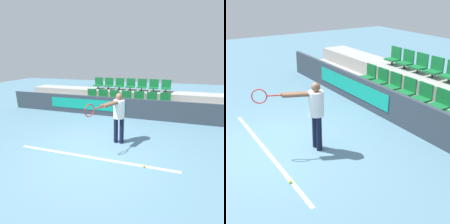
% 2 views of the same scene
% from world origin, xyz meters
% --- Properties ---
extents(ground_plane, '(30.00, 30.00, 0.00)m').
position_xyz_m(ground_plane, '(0.00, 0.00, 0.00)').
color(ground_plane, slate).
extents(court_baseline, '(4.40, 0.08, 0.01)m').
position_xyz_m(court_baseline, '(0.00, -0.25, 0.00)').
color(court_baseline, white).
rests_on(court_baseline, ground).
extents(barrier_wall, '(11.28, 0.14, 0.86)m').
position_xyz_m(barrier_wall, '(-0.04, 3.18, 0.43)').
color(barrier_wall, '#2D3842').
rests_on(barrier_wall, ground).
extents(bleacher_tier_front, '(10.88, 1.01, 0.46)m').
position_xyz_m(bleacher_tier_front, '(0.00, 3.77, 0.23)').
color(bleacher_tier_front, '#9E9E99').
rests_on(bleacher_tier_front, ground).
extents(bleacher_tier_middle, '(10.88, 1.01, 0.91)m').
position_xyz_m(bleacher_tier_middle, '(0.00, 4.78, 0.46)').
color(bleacher_tier_middle, '#9E9E99').
rests_on(bleacher_tier_middle, ground).
extents(stadium_chair_0, '(0.46, 0.36, 0.59)m').
position_xyz_m(stadium_chair_0, '(-1.76, 3.89, 0.72)').
color(stadium_chair_0, '#333333').
rests_on(stadium_chair_0, bleacher_tier_front).
extents(stadium_chair_1, '(0.46, 0.36, 0.59)m').
position_xyz_m(stadium_chair_1, '(-1.17, 3.89, 0.72)').
color(stadium_chair_1, '#333333').
rests_on(stadium_chair_1, bleacher_tier_front).
extents(stadium_chair_2, '(0.46, 0.36, 0.59)m').
position_xyz_m(stadium_chair_2, '(-0.59, 3.89, 0.72)').
color(stadium_chair_2, '#333333').
rests_on(stadium_chair_2, bleacher_tier_front).
extents(stadium_chair_3, '(0.46, 0.36, 0.59)m').
position_xyz_m(stadium_chair_3, '(0.00, 3.89, 0.72)').
color(stadium_chair_3, '#333333').
rests_on(stadium_chair_3, bleacher_tier_front).
extents(stadium_chair_4, '(0.46, 0.36, 0.59)m').
position_xyz_m(stadium_chair_4, '(0.59, 3.89, 0.72)').
color(stadium_chair_4, '#333333').
rests_on(stadium_chair_4, bleacher_tier_front).
extents(stadium_chair_5, '(0.46, 0.36, 0.59)m').
position_xyz_m(stadium_chair_5, '(1.17, 3.89, 0.72)').
color(stadium_chair_5, '#333333').
rests_on(stadium_chair_5, bleacher_tier_front).
extents(stadium_chair_6, '(0.46, 0.36, 0.59)m').
position_xyz_m(stadium_chair_6, '(1.76, 3.89, 0.72)').
color(stadium_chair_6, '#333333').
rests_on(stadium_chair_6, bleacher_tier_front).
extents(stadium_chair_7, '(0.46, 0.36, 0.59)m').
position_xyz_m(stadium_chair_7, '(-1.76, 4.90, 1.18)').
color(stadium_chair_7, '#333333').
rests_on(stadium_chair_7, bleacher_tier_middle).
extents(stadium_chair_8, '(0.46, 0.36, 0.59)m').
position_xyz_m(stadium_chair_8, '(-1.17, 4.90, 1.18)').
color(stadium_chair_8, '#333333').
rests_on(stadium_chair_8, bleacher_tier_middle).
extents(stadium_chair_9, '(0.46, 0.36, 0.59)m').
position_xyz_m(stadium_chair_9, '(-0.59, 4.90, 1.18)').
color(stadium_chair_9, '#333333').
rests_on(stadium_chair_9, bleacher_tier_middle).
extents(stadium_chair_10, '(0.46, 0.36, 0.59)m').
position_xyz_m(stadium_chair_10, '(0.00, 4.90, 1.18)').
color(stadium_chair_10, '#333333').
rests_on(stadium_chair_10, bleacher_tier_middle).
extents(stadium_chair_11, '(0.46, 0.36, 0.59)m').
position_xyz_m(stadium_chair_11, '(0.59, 4.90, 1.18)').
color(stadium_chair_11, '#333333').
rests_on(stadium_chair_11, bleacher_tier_middle).
extents(stadium_chair_12, '(0.46, 0.36, 0.59)m').
position_xyz_m(stadium_chair_12, '(1.17, 4.90, 1.18)').
color(stadium_chair_12, '#333333').
rests_on(stadium_chair_12, bleacher_tier_middle).
extents(stadium_chair_13, '(0.46, 0.36, 0.59)m').
position_xyz_m(stadium_chair_13, '(1.76, 4.90, 1.18)').
color(stadium_chair_13, '#333333').
rests_on(stadium_chair_13, bleacher_tier_middle).
extents(tennis_player, '(0.70, 1.39, 1.55)m').
position_xyz_m(tennis_player, '(0.42, 0.72, 0.96)').
color(tennis_player, black).
rests_on(tennis_player, ground).
extents(tennis_ball, '(0.07, 0.07, 0.07)m').
position_xyz_m(tennis_ball, '(1.35, -0.28, 0.03)').
color(tennis_ball, '#CCDB33').
rests_on(tennis_ball, ground).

